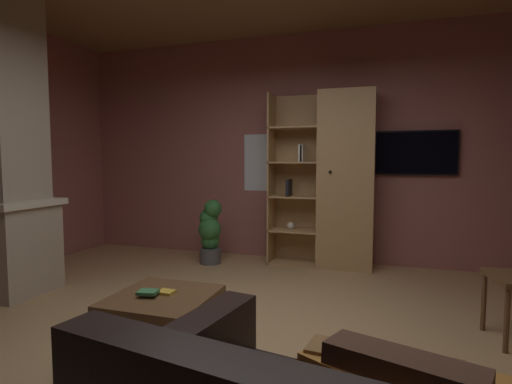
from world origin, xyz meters
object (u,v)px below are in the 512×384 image
at_px(coffee_table, 163,308).
at_px(wall_mounted_tv, 415,153).
at_px(table_book_1, 148,292).
at_px(bookshelf_cabinet, 339,181).
at_px(table_book_0, 166,292).
at_px(potted_floor_plant, 210,231).

relative_size(coffee_table, wall_mounted_tv, 0.69).
xyz_separation_m(coffee_table, table_book_1, (-0.07, -0.06, 0.11)).
relative_size(bookshelf_cabinet, table_book_0, 20.36).
xyz_separation_m(potted_floor_plant, wall_mounted_tv, (2.41, 0.52, 0.97)).
bearing_deg(table_book_1, wall_mounted_tv, 58.35).
bearing_deg(coffee_table, potted_floor_plant, 106.89).
distance_m(bookshelf_cabinet, potted_floor_plant, 1.70).
bearing_deg(table_book_1, table_book_0, 47.50).
xyz_separation_m(table_book_1, potted_floor_plant, (-0.63, 2.36, -0.04)).
bearing_deg(potted_floor_plant, table_book_1, -75.09).
bearing_deg(wall_mounted_tv, table_book_1, -121.65).
relative_size(coffee_table, table_book_1, 5.21).
distance_m(table_book_0, wall_mounted_tv, 3.40).
bearing_deg(table_book_0, wall_mounted_tv, 58.75).
xyz_separation_m(bookshelf_cabinet, table_book_0, (-0.84, -2.58, -0.62)).
relative_size(coffee_table, table_book_0, 6.19).
bearing_deg(coffee_table, table_book_0, 70.10).
distance_m(coffee_table, table_book_0, 0.10).
distance_m(table_book_0, table_book_1, 0.12).
relative_size(bookshelf_cabinet, wall_mounted_tv, 2.27).
bearing_deg(coffee_table, wall_mounted_tv, 58.86).
distance_m(bookshelf_cabinet, coffee_table, 2.84).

